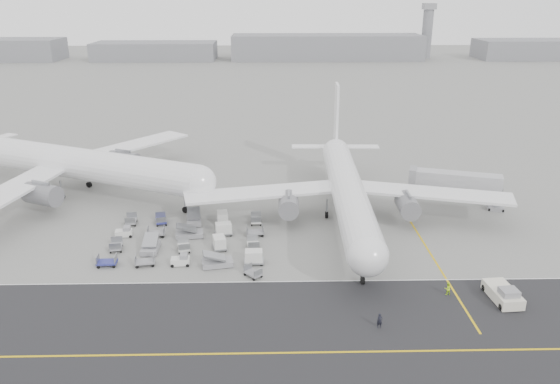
{
  "coord_description": "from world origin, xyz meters",
  "views": [
    {
      "loc": [
        5.4,
        -68.3,
        37.48
      ],
      "look_at": [
        7.21,
        12.0,
        7.93
      ],
      "focal_mm": 35.0,
      "sensor_mm": 36.0,
      "label": 1
    }
  ],
  "objects_px": {
    "ground_crew_b": "(448,288)",
    "jet_bridge": "(456,182)",
    "pushback_tug": "(503,294)",
    "airliner_a": "(74,163)",
    "ground_crew_a": "(380,321)",
    "airliner_b": "(347,188)",
    "control_tower": "(427,30)"
  },
  "relations": [
    {
      "from": "ground_crew_b",
      "to": "jet_bridge",
      "type": "bearing_deg",
      "value": -119.84
    },
    {
      "from": "pushback_tug",
      "to": "ground_crew_b",
      "type": "distance_m",
      "value": 6.92
    },
    {
      "from": "airliner_a",
      "to": "ground_crew_a",
      "type": "distance_m",
      "value": 69.45
    },
    {
      "from": "airliner_b",
      "to": "pushback_tug",
      "type": "height_order",
      "value": "airliner_b"
    },
    {
      "from": "control_tower",
      "to": "airliner_b",
      "type": "height_order",
      "value": "control_tower"
    },
    {
      "from": "airliner_a",
      "to": "jet_bridge",
      "type": "distance_m",
      "value": 72.81
    },
    {
      "from": "airliner_b",
      "to": "ground_crew_b",
      "type": "distance_m",
      "value": 28.0
    },
    {
      "from": "airliner_a",
      "to": "pushback_tug",
      "type": "bearing_deg",
      "value": -96.47
    },
    {
      "from": "control_tower",
      "to": "pushback_tug",
      "type": "xyz_separation_m",
      "value": [
        -64.47,
        -272.7,
        -15.3
      ]
    },
    {
      "from": "airliner_a",
      "to": "airliner_b",
      "type": "distance_m",
      "value": 53.13
    },
    {
      "from": "control_tower",
      "to": "ground_crew_b",
      "type": "bearing_deg",
      "value": -104.71
    },
    {
      "from": "airliner_a",
      "to": "pushback_tug",
      "type": "height_order",
      "value": "airliner_a"
    },
    {
      "from": "airliner_b",
      "to": "jet_bridge",
      "type": "height_order",
      "value": "airliner_b"
    },
    {
      "from": "airliner_b",
      "to": "jet_bridge",
      "type": "xyz_separation_m",
      "value": [
        21.11,
        6.04,
        -1.11
      ]
    },
    {
      "from": "pushback_tug",
      "to": "ground_crew_a",
      "type": "relative_size",
      "value": 4.32
    },
    {
      "from": "control_tower",
      "to": "jet_bridge",
      "type": "height_order",
      "value": "control_tower"
    },
    {
      "from": "ground_crew_a",
      "to": "ground_crew_b",
      "type": "height_order",
      "value": "ground_crew_a"
    },
    {
      "from": "control_tower",
      "to": "ground_crew_b",
      "type": "relative_size",
      "value": 17.56
    },
    {
      "from": "ground_crew_b",
      "to": "ground_crew_a",
      "type": "bearing_deg",
      "value": 24.89
    },
    {
      "from": "control_tower",
      "to": "pushback_tug",
      "type": "distance_m",
      "value": 280.63
    },
    {
      "from": "control_tower",
      "to": "ground_crew_a",
      "type": "relative_size",
      "value": 16.48
    },
    {
      "from": "airliner_b",
      "to": "jet_bridge",
      "type": "bearing_deg",
      "value": 17.95
    },
    {
      "from": "airliner_b",
      "to": "pushback_tug",
      "type": "xyz_separation_m",
      "value": [
        16.61,
        -27.39,
        -4.72
      ]
    },
    {
      "from": "airliner_a",
      "to": "ground_crew_a",
      "type": "xyz_separation_m",
      "value": [
        50.75,
        -47.11,
        -5.31
      ]
    },
    {
      "from": "jet_bridge",
      "to": "airliner_b",
      "type": "bearing_deg",
      "value": -146.13
    },
    {
      "from": "airliner_b",
      "to": "pushback_tug",
      "type": "bearing_deg",
      "value": -56.79
    },
    {
      "from": "control_tower",
      "to": "jet_bridge",
      "type": "xyz_separation_m",
      "value": [
        -59.97,
        -239.27,
        -11.69
      ]
    },
    {
      "from": "pushback_tug",
      "to": "airliner_b",
      "type": "bearing_deg",
      "value": 116.75
    },
    {
      "from": "pushback_tug",
      "to": "ground_crew_b",
      "type": "xyz_separation_m",
      "value": [
        -6.72,
        1.64,
        -0.06
      ]
    },
    {
      "from": "airliner_b",
      "to": "ground_crew_b",
      "type": "xyz_separation_m",
      "value": [
        9.89,
        -25.75,
        -4.78
      ]
    },
    {
      "from": "control_tower",
      "to": "jet_bridge",
      "type": "relative_size",
      "value": 1.8
    },
    {
      "from": "jet_bridge",
      "to": "control_tower",
      "type": "bearing_deg",
      "value": 93.83
    }
  ]
}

